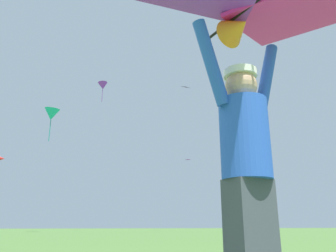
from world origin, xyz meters
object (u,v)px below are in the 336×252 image
distant_kite_purple_low_left (103,86)px  distant_kite_teal_high_right (51,114)px  distant_kite_purple_high_left (188,159)px  distant_kite_black_mid_left (186,87)px  kite_flyer_person (246,162)px  held_stunt_kite (244,3)px

distant_kite_purple_low_left → distant_kite_teal_high_right: size_ratio=0.79×
distant_kite_purple_high_left → distant_kite_teal_high_right: 14.57m
distant_kite_black_mid_left → kite_flyer_person: bearing=-107.4°
distant_kite_purple_high_left → held_stunt_kite: bearing=-107.5°
held_stunt_kite → distant_kite_purple_high_left: (9.84, 31.18, 5.11)m
kite_flyer_person → distant_kite_black_mid_left: distant_kite_black_mid_left is taller
held_stunt_kite → distant_kite_black_mid_left: bearing=72.7°
held_stunt_kite → distant_kite_teal_high_right: size_ratio=0.70×
distant_kite_teal_high_right → kite_flyer_person: bearing=-81.8°
kite_flyer_person → distant_kite_purple_high_left: distant_kite_purple_high_left is taller
kite_flyer_person → distant_kite_teal_high_right: size_ratio=0.64×
held_stunt_kite → distant_kite_teal_high_right: bearing=98.2°
held_stunt_kite → distant_kite_black_mid_left: 32.55m
kite_flyer_person → distant_kite_purple_low_left: 35.58m
distant_kite_teal_high_right → distant_kite_purple_high_left: bearing=16.6°
held_stunt_kite → distant_kite_black_mid_left: distant_kite_black_mid_left is taller
kite_flyer_person → held_stunt_kite: bearing=-75.0°
distant_kite_purple_high_left → distant_kite_teal_high_right: distant_kite_teal_high_right is taller
kite_flyer_person → held_stunt_kite: size_ratio=0.92×
distant_kite_teal_high_right → distant_kite_purple_low_left: bearing=51.1°
distant_kite_purple_high_left → kite_flyer_person: bearing=-107.6°
kite_flyer_person → distant_kite_purple_low_left: distant_kite_purple_low_left is taller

